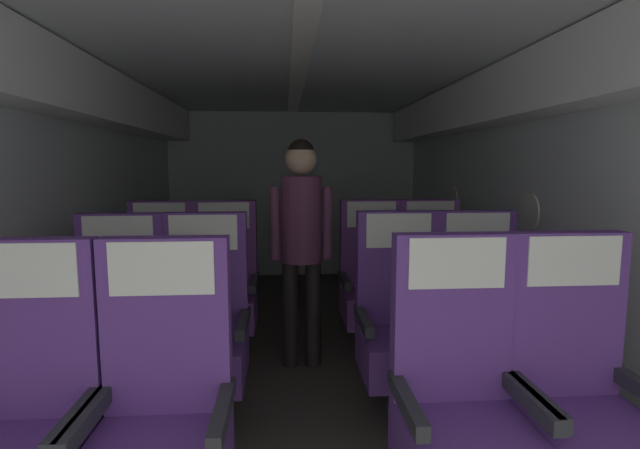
# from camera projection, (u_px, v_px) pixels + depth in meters

# --- Properties ---
(ground) EXTENTS (3.39, 6.35, 0.02)m
(ground) POSITION_uv_depth(u_px,v_px,m) (302.00, 375.00, 3.23)
(ground) COLOR #3D3833
(fuselage_shell) EXTENTS (3.27, 6.00, 2.15)m
(fuselage_shell) POSITION_uv_depth(u_px,v_px,m) (300.00, 150.00, 3.30)
(fuselage_shell) COLOR silver
(fuselage_shell) RESTS_ON ground
(seat_a_left_window) EXTENTS (0.51, 0.50, 1.15)m
(seat_a_left_window) POSITION_uv_depth(u_px,v_px,m) (20.00, 430.00, 1.67)
(seat_a_left_window) COLOR #38383D
(seat_a_left_window) RESTS_ON ground
(seat_a_left_aisle) EXTENTS (0.51, 0.50, 1.15)m
(seat_a_left_aisle) POSITION_uv_depth(u_px,v_px,m) (161.00, 425.00, 1.70)
(seat_a_left_aisle) COLOR #38383D
(seat_a_left_aisle) RESTS_ON ground
(seat_a_right_aisle) EXTENTS (0.51, 0.50, 1.15)m
(seat_a_right_aisle) POSITION_uv_depth(u_px,v_px,m) (580.00, 405.00, 1.84)
(seat_a_right_aisle) COLOR #38383D
(seat_a_right_aisle) RESTS_ON ground
(seat_a_right_window) EXTENTS (0.51, 0.50, 1.15)m
(seat_a_right_window) POSITION_uv_depth(u_px,v_px,m) (461.00, 411.00, 1.80)
(seat_a_right_window) COLOR #38383D
(seat_a_right_window) RESTS_ON ground
(seat_b_left_window) EXTENTS (0.51, 0.50, 1.15)m
(seat_b_left_window) POSITION_uv_depth(u_px,v_px,m) (117.00, 336.00, 2.59)
(seat_b_left_window) COLOR #38383D
(seat_b_left_window) RESTS_ON ground
(seat_b_left_aisle) EXTENTS (0.51, 0.50, 1.15)m
(seat_b_left_aisle) POSITION_uv_depth(u_px,v_px,m) (203.00, 333.00, 2.64)
(seat_b_left_aisle) COLOR #38383D
(seat_b_left_aisle) RESTS_ON ground
(seat_b_right_aisle) EXTENTS (0.51, 0.50, 1.15)m
(seat_b_right_aisle) POSITION_uv_depth(u_px,v_px,m) (480.00, 326.00, 2.76)
(seat_b_right_aisle) COLOR #38383D
(seat_b_right_aisle) RESTS_ON ground
(seat_b_right_window) EXTENTS (0.51, 0.50, 1.15)m
(seat_b_right_window) POSITION_uv_depth(u_px,v_px,m) (401.00, 328.00, 2.72)
(seat_b_right_window) COLOR #38383D
(seat_b_right_window) RESTS_ON ground
(seat_c_left_window) EXTENTS (0.51, 0.50, 1.15)m
(seat_c_left_window) POSITION_uv_depth(u_px,v_px,m) (159.00, 292.00, 3.51)
(seat_c_left_window) COLOR #38383D
(seat_c_left_window) RESTS_ON ground
(seat_c_left_aisle) EXTENTS (0.51, 0.50, 1.15)m
(seat_c_left_aisle) POSITION_uv_depth(u_px,v_px,m) (224.00, 290.00, 3.55)
(seat_c_left_aisle) COLOR #38383D
(seat_c_left_aisle) RESTS_ON ground
(seat_c_right_aisle) EXTENTS (0.51, 0.50, 1.15)m
(seat_c_right_aisle) POSITION_uv_depth(u_px,v_px,m) (432.00, 286.00, 3.68)
(seat_c_right_aisle) COLOR #38383D
(seat_c_right_aisle) RESTS_ON ground
(seat_c_right_window) EXTENTS (0.51, 0.50, 1.15)m
(seat_c_right_window) POSITION_uv_depth(u_px,v_px,m) (373.00, 287.00, 3.65)
(seat_c_right_window) COLOR #38383D
(seat_c_right_window) RESTS_ON ground
(flight_attendant) EXTENTS (0.43, 0.28, 1.59)m
(flight_attendant) POSITION_uv_depth(u_px,v_px,m) (301.00, 229.00, 3.25)
(flight_attendant) COLOR black
(flight_attendant) RESTS_ON ground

